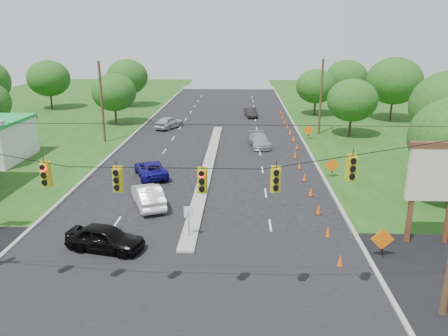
{
  "coord_description": "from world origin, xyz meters",
  "views": [
    {
      "loc": [
        3.1,
        -17.81,
        11.82
      ],
      "look_at": [
        1.88,
        11.38,
        2.8
      ],
      "focal_mm": 35.0,
      "sensor_mm": 36.0,
      "label": 1
    }
  ],
  "objects_px": {
    "pylon_sign": "(439,177)",
    "blue_pickup": "(151,169)",
    "black_sedan": "(105,238)",
    "white_sedan": "(148,196)"
  },
  "relations": [
    {
      "from": "pylon_sign",
      "to": "black_sedan",
      "type": "distance_m",
      "value": 19.24
    },
    {
      "from": "blue_pickup",
      "to": "pylon_sign",
      "type": "bearing_deg",
      "value": 126.23
    },
    {
      "from": "pylon_sign",
      "to": "black_sedan",
      "type": "height_order",
      "value": "pylon_sign"
    },
    {
      "from": "pylon_sign",
      "to": "black_sedan",
      "type": "bearing_deg",
      "value": -174.18
    },
    {
      "from": "white_sedan",
      "to": "blue_pickup",
      "type": "relative_size",
      "value": 0.97
    },
    {
      "from": "pylon_sign",
      "to": "blue_pickup",
      "type": "relative_size",
      "value": 1.25
    },
    {
      "from": "blue_pickup",
      "to": "white_sedan",
      "type": "bearing_deg",
      "value": 77.27
    },
    {
      "from": "white_sedan",
      "to": "blue_pickup",
      "type": "distance_m",
      "value": 6.75
    },
    {
      "from": "pylon_sign",
      "to": "black_sedan",
      "type": "relative_size",
      "value": 1.37
    },
    {
      "from": "black_sedan",
      "to": "white_sedan",
      "type": "relative_size",
      "value": 0.94
    }
  ]
}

